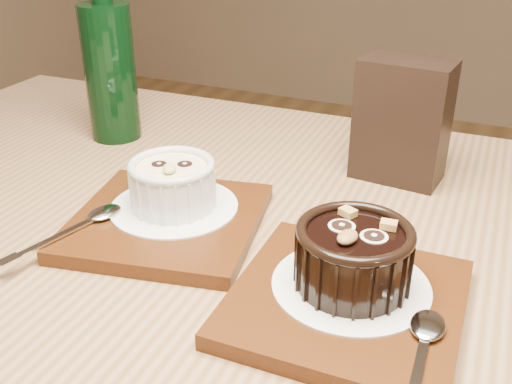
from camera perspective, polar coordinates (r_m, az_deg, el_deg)
table at (r=0.61m, az=0.27°, el=-13.38°), size 1.22×0.83×0.75m
tray_left at (r=0.61m, az=-8.48°, el=-2.80°), size 0.21×0.21×0.01m
doily_left at (r=0.62m, az=-7.79°, el=-1.37°), size 0.13×0.13×0.00m
ramekin_white at (r=0.60m, az=-7.95°, el=0.93°), size 0.09×0.09×0.05m
spoon_left at (r=0.59m, az=-16.85°, el=-3.17°), size 0.06×0.14×0.01m
tray_right at (r=0.50m, az=8.58°, el=-10.35°), size 0.18×0.18×0.01m
doily_right at (r=0.50m, az=9.02°, el=-8.74°), size 0.13×0.13×0.00m
ramekin_dark at (r=0.49m, az=9.27°, el=-5.84°), size 0.09×0.09×0.06m
spoon_right at (r=0.44m, az=15.45°, el=-14.80°), size 0.03×0.13×0.01m
condiment_stand at (r=0.70m, az=13.74°, el=6.59°), size 0.11×0.07×0.14m
green_bottle at (r=0.82m, az=-13.76°, el=11.48°), size 0.07×0.07×0.25m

